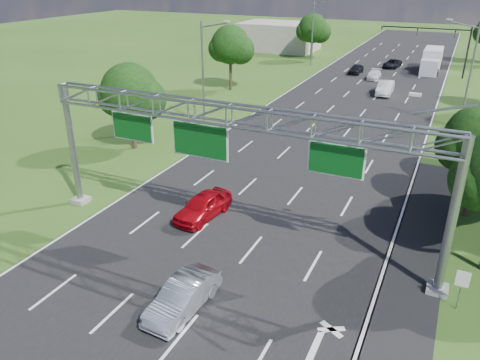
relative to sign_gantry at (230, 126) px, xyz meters
The scene contains 20 objects.
ground 19.28m from the sign_gantry, 91.05° to the left, with size 220.00×220.00×0.00m, color #2D4D17.
road 19.28m from the sign_gantry, 91.05° to the left, with size 18.00×180.00×0.02m, color black.
road_flare 12.20m from the sign_gantry, 11.47° to the left, with size 3.00×30.00×0.02m, color black.
sign_gantry is the anchor object (origin of this frame).
regulatory_sign 13.25m from the sign_gantry, ahead, with size 0.60×0.08×2.10m.
traffic_signal 53.51m from the sign_gantry, 82.32° to the left, with size 12.21×0.24×7.00m.
streetlight_l_near 21.47m from the sign_gantry, 122.87° to the left, with size 2.97×0.22×10.16m.
streetlight_l_far 54.28m from the sign_gantry, 102.38° to the left, with size 2.97×0.22×10.16m.
streetlight_r_mid 30.10m from the sign_gantry, 68.60° to the left, with size 2.97×0.22×10.16m.
tree_verge_la 17.56m from the sign_gantry, 144.84° to the left, with size 5.76×4.80×7.40m.
tree_verge_lb 36.85m from the sign_gantry, 116.19° to the left, with size 5.76×4.80×8.06m.
tree_verge_lc 59.56m from the sign_gantry, 102.86° to the left, with size 5.76×4.80×7.62m.
building_left 69.82m from the sign_gantry, 108.69° to the left, with size 14.00×10.00×5.00m, color #A19587.
red_coupe 6.95m from the sign_gantry, 148.59° to the left, with size 1.84×4.58×1.56m, color #AF0811.
silver_sedan 8.88m from the sign_gantry, 83.98° to the right, with size 1.56×4.47×1.47m, color #AAAFB6.
car_queue_a 47.79m from the sign_gantry, 90.85° to the left, with size 1.66×4.09×1.19m, color white.
car_queue_b 57.38m from the sign_gantry, 89.71° to the left, with size 2.06×4.47×1.24m, color black.
car_queue_c 50.49m from the sign_gantry, 94.41° to the left, with size 1.58×3.93×1.34m, color black.
car_queue_d 39.44m from the sign_gantry, 86.81° to the left, with size 1.74×5.00×1.65m, color silver.
box_truck 57.11m from the sign_gantry, 83.91° to the left, with size 2.68×8.72×3.30m.
Camera 1 is at (10.69, -8.84, 14.39)m, focal length 35.00 mm.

